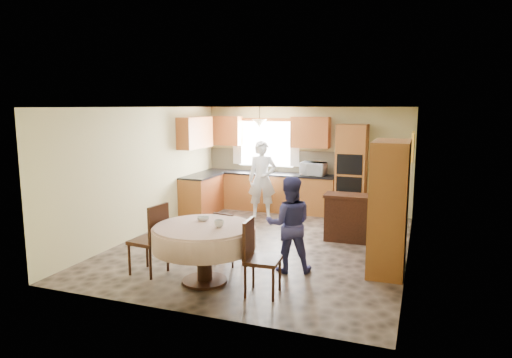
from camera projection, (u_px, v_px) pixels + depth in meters
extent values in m
cube|color=#6D594C|center=(264.00, 244.00, 8.40)|extent=(5.00, 6.00, 0.01)
cube|color=white|center=(265.00, 107.00, 8.00)|extent=(5.00, 6.00, 0.01)
cube|color=tan|center=(305.00, 159.00, 10.98)|extent=(5.00, 0.02, 2.50)
cube|color=tan|center=(182.00, 214.00, 5.42)|extent=(5.00, 0.02, 2.50)
cube|color=tan|center=(146.00, 171.00, 9.06)|extent=(0.02, 6.00, 2.50)
cube|color=tan|center=(411.00, 186.00, 7.35)|extent=(0.02, 6.00, 2.50)
cube|color=white|center=(266.00, 144.00, 11.25)|extent=(1.40, 0.03, 1.10)
cube|color=white|center=(237.00, 141.00, 11.45)|extent=(0.22, 0.02, 1.15)
cube|color=white|center=(295.00, 143.00, 10.94)|extent=(0.22, 0.02, 1.15)
cube|color=#AA6C2D|center=(268.00, 192.00, 11.12)|extent=(3.30, 0.60, 0.88)
cube|color=black|center=(268.00, 174.00, 11.05)|extent=(3.30, 0.64, 0.04)
cube|color=#AA6C2D|center=(202.00, 195.00, 10.75)|extent=(0.60, 1.20, 0.88)
cube|color=black|center=(201.00, 176.00, 10.68)|extent=(0.64, 1.20, 0.04)
cube|color=tan|center=(272.00, 161.00, 11.27)|extent=(3.30, 0.02, 0.55)
cube|color=#C66C31|center=(225.00, 131.00, 11.43)|extent=(0.85, 0.33, 0.72)
cube|color=#C66C31|center=(310.00, 132.00, 10.67)|extent=(0.90, 0.33, 0.72)
cube|color=#C66C31|center=(195.00, 133.00, 10.56)|extent=(0.33, 1.20, 0.72)
cube|color=#AA6C2D|center=(351.00, 171.00, 10.33)|extent=(0.66, 0.62, 2.12)
cube|color=black|center=(349.00, 164.00, 10.01)|extent=(0.56, 0.01, 0.45)
cube|color=black|center=(349.00, 187.00, 10.09)|extent=(0.56, 0.01, 0.45)
cone|color=beige|center=(259.00, 123.00, 10.72)|extent=(0.36, 0.36, 0.18)
cube|color=#391A0F|center=(355.00, 220.00, 8.54)|extent=(1.18, 0.51, 0.83)
cube|color=black|center=(381.00, 226.00, 8.54)|extent=(0.47, 0.35, 0.61)
cube|color=#AA6C2D|center=(389.00, 207.00, 6.91)|extent=(0.53, 1.05, 2.01)
cylinder|color=#391A0F|center=(204.00, 256.00, 6.54)|extent=(0.22, 0.22, 0.78)
cylinder|color=#391A0F|center=(205.00, 281.00, 6.60)|extent=(0.65, 0.65, 0.04)
cylinder|color=beige|center=(204.00, 227.00, 6.47)|extent=(1.41, 1.41, 0.05)
cylinder|color=beige|center=(204.00, 238.00, 6.50)|extent=(1.47, 1.47, 0.30)
cube|color=#391A0F|center=(148.00, 241.00, 6.88)|extent=(0.52, 0.52, 0.06)
cube|color=#391A0F|center=(159.00, 223.00, 6.74)|extent=(0.10, 0.45, 0.56)
cylinder|color=#391A0F|center=(130.00, 260.00, 6.81)|extent=(0.04, 0.04, 0.48)
cylinder|color=#391A0F|center=(153.00, 264.00, 6.67)|extent=(0.04, 0.04, 0.48)
cylinder|color=#391A0F|center=(145.00, 252.00, 7.18)|extent=(0.04, 0.04, 0.48)
cylinder|color=#391A0F|center=(167.00, 255.00, 7.04)|extent=(0.04, 0.04, 0.48)
cube|color=#391A0F|center=(229.00, 239.00, 7.33)|extent=(0.42, 0.42, 0.04)
cube|color=#391A0F|center=(223.00, 227.00, 7.14)|extent=(0.36, 0.08, 0.44)
cylinder|color=#391A0F|center=(216.00, 254.00, 7.27)|extent=(0.03, 0.03, 0.38)
cylinder|color=#391A0F|center=(234.00, 256.00, 7.16)|extent=(0.03, 0.03, 0.38)
cylinder|color=#391A0F|center=(224.00, 248.00, 7.56)|extent=(0.03, 0.03, 0.38)
cylinder|color=#391A0F|center=(242.00, 250.00, 7.45)|extent=(0.03, 0.03, 0.38)
cube|color=#391A0F|center=(263.00, 261.00, 6.10)|extent=(0.47, 0.47, 0.05)
cube|color=#391A0F|center=(249.00, 239.00, 6.11)|extent=(0.07, 0.42, 0.53)
cylinder|color=#391A0F|center=(245.00, 281.00, 6.03)|extent=(0.04, 0.04, 0.45)
cylinder|color=#391A0F|center=(272.00, 285.00, 5.90)|extent=(0.04, 0.04, 0.45)
cylinder|color=#391A0F|center=(255.00, 272.00, 6.38)|extent=(0.04, 0.04, 0.45)
cylinder|color=#391A0F|center=(280.00, 275.00, 6.25)|extent=(0.04, 0.04, 0.45)
cube|color=gold|center=(413.00, 146.00, 8.53)|extent=(0.05, 0.64, 0.53)
cube|color=silver|center=(411.00, 146.00, 8.54)|extent=(0.01, 0.53, 0.42)
imported|color=silver|center=(313.00, 169.00, 10.59)|extent=(0.59, 0.42, 0.31)
imported|color=silver|center=(262.00, 179.00, 10.33)|extent=(0.74, 0.62, 1.75)
imported|color=navy|center=(289.00, 224.00, 6.95)|extent=(0.87, 0.77, 1.48)
imported|color=#B2B2B2|center=(345.00, 196.00, 8.54)|extent=(0.23, 0.23, 0.05)
imported|color=silver|center=(377.00, 192.00, 8.32)|extent=(0.13, 0.13, 0.29)
imported|color=#B2B2B2|center=(219.00, 224.00, 6.37)|extent=(0.17, 0.17, 0.11)
imported|color=#B2B2B2|center=(203.00, 219.00, 6.74)|extent=(0.20, 0.20, 0.06)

